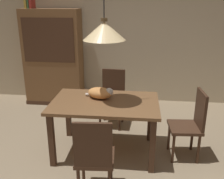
# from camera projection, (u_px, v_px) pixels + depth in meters

# --- Properties ---
(ground) EXTENTS (10.00, 10.00, 0.00)m
(ground) POSITION_uv_depth(u_px,v_px,m) (109.00, 178.00, 3.10)
(ground) COLOR #998466
(back_wall) EXTENTS (6.40, 0.10, 2.90)m
(back_wall) POSITION_uv_depth(u_px,v_px,m) (125.00, 29.00, 5.11)
(back_wall) COLOR beige
(back_wall) RESTS_ON ground
(dining_table) EXTENTS (1.40, 0.90, 0.75)m
(dining_table) POSITION_uv_depth(u_px,v_px,m) (105.00, 109.00, 3.44)
(dining_table) COLOR brown
(dining_table) RESTS_ON ground
(chair_near_front) EXTENTS (0.43, 0.43, 0.93)m
(chair_near_front) POSITION_uv_depth(u_px,v_px,m) (94.00, 155.00, 2.66)
(chair_near_front) COLOR #472D1E
(chair_near_front) RESTS_ON ground
(chair_far_back) EXTENTS (0.43, 0.43, 0.93)m
(chair_far_back) POSITION_uv_depth(u_px,v_px,m) (112.00, 95.00, 4.31)
(chair_far_back) COLOR #472D1E
(chair_far_back) RESTS_ON ground
(chair_right_side) EXTENTS (0.43, 0.43, 0.93)m
(chair_right_side) POSITION_uv_depth(u_px,v_px,m) (191.00, 122.00, 3.37)
(chair_right_side) COLOR #472D1E
(chair_right_side) RESTS_ON ground
(cat_sleeping) EXTENTS (0.40, 0.30, 0.16)m
(cat_sleeping) POSITION_uv_depth(u_px,v_px,m) (101.00, 93.00, 3.49)
(cat_sleeping) COLOR #E59951
(cat_sleeping) RESTS_ON dining_table
(pendant_lamp) EXTENTS (0.52, 0.52, 1.30)m
(pendant_lamp) POSITION_uv_depth(u_px,v_px,m) (104.00, 31.00, 3.10)
(pendant_lamp) COLOR beige
(hutch_bookcase) EXTENTS (1.12, 0.45, 1.85)m
(hutch_bookcase) POSITION_uv_depth(u_px,v_px,m) (54.00, 59.00, 5.12)
(hutch_bookcase) COLOR brown
(hutch_bookcase) RESTS_ON ground
(book_yellow_short) EXTENTS (0.04, 0.20, 0.18)m
(book_yellow_short) POSITION_uv_depth(u_px,v_px,m) (27.00, 3.00, 4.82)
(book_yellow_short) COLOR gold
(book_yellow_short) RESTS_ON hutch_bookcase
(book_green_slim) EXTENTS (0.03, 0.20, 0.26)m
(book_green_slim) POSITION_uv_depth(u_px,v_px,m) (29.00, 1.00, 4.80)
(book_green_slim) COLOR #427A4C
(book_green_slim) RESTS_ON hutch_bookcase
(book_red_tall) EXTENTS (0.04, 0.22, 0.28)m
(book_red_tall) POSITION_uv_depth(u_px,v_px,m) (32.00, 0.00, 4.79)
(book_red_tall) COLOR #B73833
(book_red_tall) RESTS_ON hutch_bookcase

